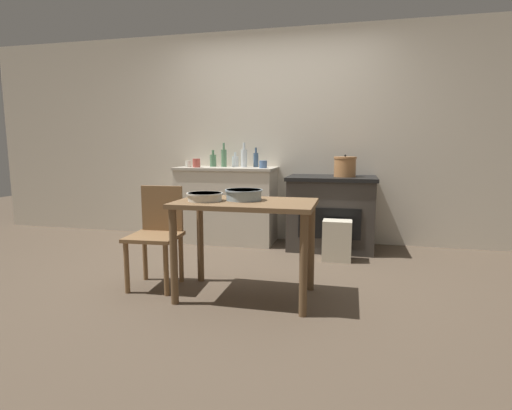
{
  "coord_description": "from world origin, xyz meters",
  "views": [
    {
      "loc": [
        0.89,
        -3.33,
        1.15
      ],
      "look_at": [
        0.0,
        0.42,
        0.59
      ],
      "focal_mm": 28.0,
      "sensor_mm": 36.0,
      "label": 1
    }
  ],
  "objects_px": {
    "flour_sack": "(337,240)",
    "bottle_center_left": "(213,160)",
    "mixing_bowl_small": "(205,196)",
    "cup_mid_right": "(196,163)",
    "mixing_bowl_large": "(244,194)",
    "cup_center_right": "(263,164)",
    "bottle_center": "(235,161)",
    "bottle_left": "(244,158)",
    "stock_pot": "(345,167)",
    "bottle_mid_left": "(224,158)",
    "work_table": "(246,217)",
    "bottle_far_left": "(256,159)",
    "chair": "(157,232)",
    "cup_right": "(188,164)",
    "stove": "(331,212)"
  },
  "relations": [
    {
      "from": "bottle_left",
      "to": "mixing_bowl_large",
      "type": "bearing_deg",
      "value": -75.01
    },
    {
      "from": "flour_sack",
      "to": "bottle_center_left",
      "type": "relative_size",
      "value": 2.03
    },
    {
      "from": "work_table",
      "to": "flour_sack",
      "type": "bearing_deg",
      "value": 61.24
    },
    {
      "from": "work_table",
      "to": "mixing_bowl_small",
      "type": "height_order",
      "value": "mixing_bowl_small"
    },
    {
      "from": "flour_sack",
      "to": "cup_center_right",
      "type": "bearing_deg",
      "value": 152.42
    },
    {
      "from": "cup_center_right",
      "to": "flour_sack",
      "type": "bearing_deg",
      "value": -27.58
    },
    {
      "from": "flour_sack",
      "to": "bottle_center_left",
      "type": "distance_m",
      "value": 1.86
    },
    {
      "from": "bottle_mid_left",
      "to": "bottle_far_left",
      "type": "bearing_deg",
      "value": 8.78
    },
    {
      "from": "chair",
      "to": "mixing_bowl_small",
      "type": "distance_m",
      "value": 0.61
    },
    {
      "from": "flour_sack",
      "to": "mixing_bowl_large",
      "type": "relative_size",
      "value": 1.45
    },
    {
      "from": "stove",
      "to": "bottle_far_left",
      "type": "xyz_separation_m",
      "value": [
        -0.93,
        0.19,
        0.59
      ]
    },
    {
      "from": "stock_pot",
      "to": "bottle_center_left",
      "type": "distance_m",
      "value": 1.62
    },
    {
      "from": "work_table",
      "to": "mixing_bowl_small",
      "type": "bearing_deg",
      "value": -168.18
    },
    {
      "from": "stock_pot",
      "to": "mixing_bowl_large",
      "type": "xyz_separation_m",
      "value": [
        -0.73,
        -1.6,
        -0.14
      ]
    },
    {
      "from": "mixing_bowl_small",
      "to": "cup_right",
      "type": "height_order",
      "value": "cup_right"
    },
    {
      "from": "mixing_bowl_small",
      "to": "bottle_center",
      "type": "relative_size",
      "value": 1.53
    },
    {
      "from": "bottle_mid_left",
      "to": "bottle_center_left",
      "type": "distance_m",
      "value": 0.15
    },
    {
      "from": "bottle_left",
      "to": "bottle_mid_left",
      "type": "relative_size",
      "value": 1.01
    },
    {
      "from": "work_table",
      "to": "stove",
      "type": "bearing_deg",
      "value": 71.49
    },
    {
      "from": "mixing_bowl_large",
      "to": "cup_center_right",
      "type": "bearing_deg",
      "value": 97.12
    },
    {
      "from": "bottle_left",
      "to": "cup_right",
      "type": "height_order",
      "value": "bottle_left"
    },
    {
      "from": "bottle_center",
      "to": "cup_center_right",
      "type": "relative_size",
      "value": 1.97
    },
    {
      "from": "bottle_mid_left",
      "to": "cup_mid_right",
      "type": "xyz_separation_m",
      "value": [
        -0.28,
        -0.19,
        -0.06
      ]
    },
    {
      "from": "stock_pot",
      "to": "cup_center_right",
      "type": "xyz_separation_m",
      "value": [
        -0.93,
        -0.0,
        0.02
      ]
    },
    {
      "from": "stock_pot",
      "to": "bottle_center",
      "type": "height_order",
      "value": "bottle_center"
    },
    {
      "from": "bottle_far_left",
      "to": "cup_center_right",
      "type": "xyz_separation_m",
      "value": [
        0.14,
        -0.23,
        -0.05
      ]
    },
    {
      "from": "bottle_center",
      "to": "bottle_mid_left",
      "type": "bearing_deg",
      "value": -144.17
    },
    {
      "from": "bottle_left",
      "to": "stove",
      "type": "bearing_deg",
      "value": -7.39
    },
    {
      "from": "flour_sack",
      "to": "stock_pot",
      "type": "height_order",
      "value": "stock_pot"
    },
    {
      "from": "mixing_bowl_large",
      "to": "bottle_left",
      "type": "bearing_deg",
      "value": 104.99
    },
    {
      "from": "bottle_center",
      "to": "bottle_center_left",
      "type": "bearing_deg",
      "value": -167.14
    },
    {
      "from": "work_table",
      "to": "cup_mid_right",
      "type": "height_order",
      "value": "cup_mid_right"
    },
    {
      "from": "flour_sack",
      "to": "bottle_center_left",
      "type": "xyz_separation_m",
      "value": [
        -1.55,
        0.65,
        0.78
      ]
    },
    {
      "from": "bottle_far_left",
      "to": "bottle_mid_left",
      "type": "xyz_separation_m",
      "value": [
        -0.39,
        -0.06,
        0.02
      ]
    },
    {
      "from": "bottle_mid_left",
      "to": "cup_mid_right",
      "type": "distance_m",
      "value": 0.35
    },
    {
      "from": "work_table",
      "to": "stock_pot",
      "type": "distance_m",
      "value": 1.81
    },
    {
      "from": "stock_pot",
      "to": "bottle_center",
      "type": "distance_m",
      "value": 1.36
    },
    {
      "from": "stove",
      "to": "chair",
      "type": "height_order",
      "value": "same"
    },
    {
      "from": "mixing_bowl_large",
      "to": "cup_right",
      "type": "bearing_deg",
      "value": 125.0
    },
    {
      "from": "work_table",
      "to": "mixing_bowl_large",
      "type": "xyz_separation_m",
      "value": [
        -0.03,
        0.04,
        0.17
      ]
    },
    {
      "from": "mixing_bowl_large",
      "to": "cup_right",
      "type": "distance_m",
      "value": 2.0
    },
    {
      "from": "mixing_bowl_small",
      "to": "cup_mid_right",
      "type": "height_order",
      "value": "cup_mid_right"
    },
    {
      "from": "work_table",
      "to": "bottle_center",
      "type": "bearing_deg",
      "value": 108.5
    },
    {
      "from": "stove",
      "to": "cup_mid_right",
      "type": "distance_m",
      "value": 1.69
    },
    {
      "from": "chair",
      "to": "stock_pot",
      "type": "relative_size",
      "value": 3.32
    },
    {
      "from": "bottle_center_left",
      "to": "cup_right",
      "type": "xyz_separation_m",
      "value": [
        -0.26,
        -0.16,
        -0.04
      ]
    },
    {
      "from": "flour_sack",
      "to": "stove",
      "type": "bearing_deg",
      "value": 100.33
    },
    {
      "from": "bottle_left",
      "to": "cup_mid_right",
      "type": "distance_m",
      "value": 0.58
    },
    {
      "from": "work_table",
      "to": "bottle_center",
      "type": "distance_m",
      "value": 2.03
    },
    {
      "from": "work_table",
      "to": "cup_center_right",
      "type": "distance_m",
      "value": 1.69
    }
  ]
}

